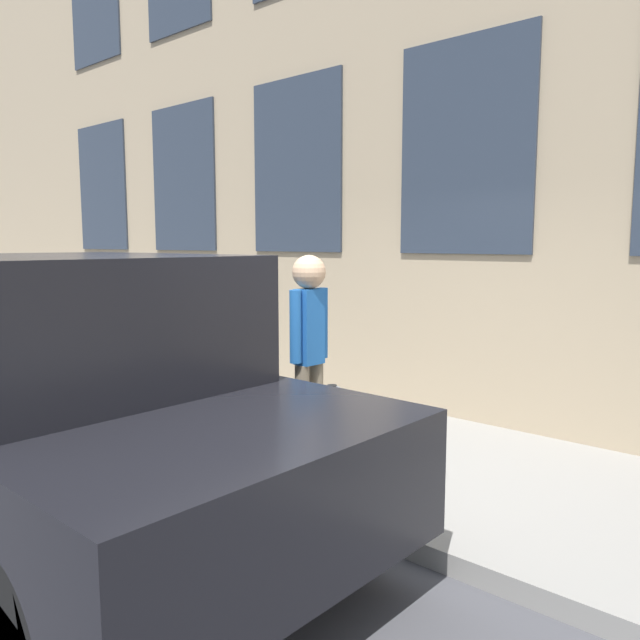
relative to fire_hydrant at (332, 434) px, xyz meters
The scene contains 6 objects.
ground_plane 0.66m from the fire_hydrant, 154.54° to the left, with size 80.00×80.00×0.00m, color #47474C.
sidewalk 1.05m from the fire_hydrant, 10.39° to the left, with size 2.57×60.00×0.14m.
building_facade 4.06m from the fire_hydrant, ahead, with size 0.33×40.00×7.63m.
fire_hydrant is the anchor object (origin of this frame).
person 0.84m from the fire_hydrant, 60.71° to the left, with size 0.41×0.27×1.71m.
parked_car_charcoal_near 1.89m from the fire_hydrant, 148.76° to the left, with size 2.02×4.46×1.87m.
Camera 1 is at (-3.08, -3.11, 1.95)m, focal length 35.00 mm.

